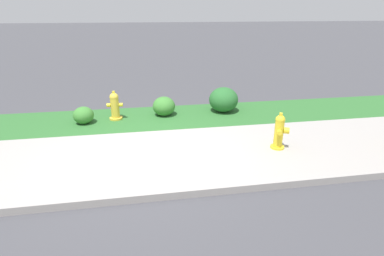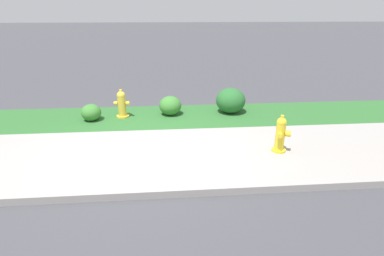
% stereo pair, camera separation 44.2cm
% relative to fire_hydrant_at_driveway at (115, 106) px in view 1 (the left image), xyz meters
% --- Properties ---
extents(ground_plane, '(120.00, 120.00, 0.00)m').
position_rel_fire_hydrant_at_driveway_xyz_m(ground_plane, '(0.69, -2.20, -0.34)').
color(ground_plane, '#424247').
extents(sidewalk_pavement, '(18.00, 2.48, 0.01)m').
position_rel_fire_hydrant_at_driveway_xyz_m(sidewalk_pavement, '(0.69, -2.20, -0.34)').
color(sidewalk_pavement, '#9E9993').
rests_on(sidewalk_pavement, ground).
extents(grass_verge, '(18.00, 1.81, 0.01)m').
position_rel_fire_hydrant_at_driveway_xyz_m(grass_verge, '(0.69, -0.06, -0.34)').
color(grass_verge, '#2D662D').
rests_on(grass_verge, ground).
extents(street_curb, '(18.00, 0.16, 0.12)m').
position_rel_fire_hydrant_at_driveway_xyz_m(street_curb, '(0.69, -3.52, -0.28)').
color(street_curb, '#9E9993').
rests_on(street_curb, ground).
extents(fire_hydrant_at_driveway, '(0.38, 0.36, 0.71)m').
position_rel_fire_hydrant_at_driveway_xyz_m(fire_hydrant_at_driveway, '(0.00, 0.00, 0.00)').
color(fire_hydrant_at_driveway, gold).
rests_on(fire_hydrant_at_driveway, ground).
extents(fire_hydrant_by_grass_verge, '(0.33, 0.36, 0.73)m').
position_rel_fire_hydrant_at_driveway_xyz_m(fire_hydrant_by_grass_verge, '(3.23, -2.24, 0.01)').
color(fire_hydrant_by_grass_verge, yellow).
rests_on(fire_hydrant_by_grass_verge, ground).
extents(shrub_bush_mid_verge, '(0.48, 0.48, 0.40)m').
position_rel_fire_hydrant_at_driveway_xyz_m(shrub_bush_mid_verge, '(-0.73, -0.17, -0.14)').
color(shrub_bush_mid_verge, '#3D7F33').
rests_on(shrub_bush_mid_verge, ground).
extents(shrub_bush_far_verge, '(0.57, 0.57, 0.48)m').
position_rel_fire_hydrant_at_driveway_xyz_m(shrub_bush_far_verge, '(1.20, 0.10, -0.10)').
color(shrub_bush_far_verge, '#3D7F33').
rests_on(shrub_bush_far_verge, ground).
extents(shrub_bush_near_lamp, '(0.76, 0.76, 0.65)m').
position_rel_fire_hydrant_at_driveway_xyz_m(shrub_bush_near_lamp, '(2.77, 0.14, -0.02)').
color(shrub_bush_near_lamp, '#28662D').
rests_on(shrub_bush_near_lamp, ground).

